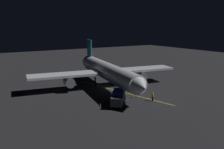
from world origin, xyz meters
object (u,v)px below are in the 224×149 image
Objects in this scene: airliner at (106,71)px; baggage_truck at (118,97)px; catering_truck at (132,76)px; traffic_cone_under_wing at (133,96)px; traffic_cone_near_right at (124,90)px; traffic_cone_near_left at (100,105)px; ground_crew_worker at (153,96)px.

baggage_truck is at bearing 69.52° from airliner.
catering_truck is 12.18× the size of traffic_cone_under_wing.
traffic_cone_near_right is 1.00× the size of traffic_cone_under_wing.
baggage_truck is at bearing 21.57° from traffic_cone_under_wing.
catering_truck is at bearing -125.99° from traffic_cone_under_wing.
baggage_truck is 20.02m from catering_truck.
baggage_truck is 10.97× the size of traffic_cone_near_left.
airliner is at bearing -110.48° from baggage_truck.
airliner is at bearing 16.29° from catering_truck.
traffic_cone_near_left is (3.49, -0.56, -0.97)m from baggage_truck.
catering_truck reaches higher than traffic_cone_near_left.
airliner reaches higher than traffic_cone_under_wing.
traffic_cone_near_right is (-1.70, 4.61, -3.60)m from airliner.
airliner is at bearing -80.78° from ground_crew_worker.
traffic_cone_near_right is (7.81, 7.38, -0.96)m from catering_truck.
baggage_truck is (4.36, 11.67, -2.62)m from airliner.
catering_truck is 15.57m from traffic_cone_under_wing.
traffic_cone_under_wing is at bearing -170.93° from traffic_cone_near_left.
catering_truck is at bearing -136.61° from traffic_cone_near_right.
traffic_cone_near_left is 1.00× the size of traffic_cone_under_wing.
traffic_cone_near_right is at bearing -104.30° from traffic_cone_under_wing.
baggage_truck reaches higher than traffic_cone_under_wing.
traffic_cone_near_left is (17.35, 13.89, -0.96)m from catering_truck.
traffic_cone_under_wing is (1.84, -3.85, -0.64)m from ground_crew_worker.
baggage_truck is at bearing 49.39° from traffic_cone_near_right.
baggage_truck is 6.87m from ground_crew_worker.
traffic_cone_near_right is at bearing -86.72° from ground_crew_worker.
traffic_cone_under_wing is at bearing -64.44° from ground_crew_worker.
traffic_cone_under_wing is (-8.22, -1.31, 0.00)m from traffic_cone_near_left.
baggage_truck is 0.90× the size of catering_truck.
baggage_truck reaches higher than traffic_cone_near_right.
airliner reaches higher than catering_truck.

